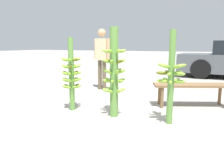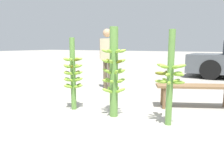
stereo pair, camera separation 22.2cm
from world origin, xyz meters
name	(u,v)px [view 1 (the left image)]	position (x,y,z in m)	size (l,w,h in m)	color
ground_plane	(115,117)	(0.00, 0.00, 0.00)	(80.00, 80.00, 0.00)	#9E998E
banana_stalk_left	(71,74)	(-0.89, 0.05, 0.66)	(0.36, 0.36, 1.30)	#5B8C3D
banana_stalk_center	(114,72)	(-0.05, 0.05, 0.73)	(0.40, 0.40, 1.45)	#5B8C3D
banana_stalk_right	(171,76)	(0.85, 0.09, 0.72)	(0.44, 0.44, 1.38)	#5B8C3D
vendor_person	(102,53)	(-1.27, 1.93, 0.96)	(0.54, 0.26, 1.58)	brown
market_bench	(192,87)	(1.05, 1.23, 0.37)	(1.47, 0.91, 0.43)	brown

